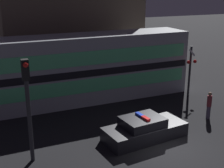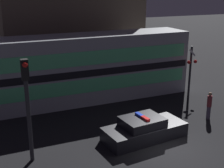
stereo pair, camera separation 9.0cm
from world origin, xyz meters
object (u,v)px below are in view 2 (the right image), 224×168
pedestrian (209,105)px  traffic_light_corner (27,100)px  train (87,68)px  police_car (144,130)px  crossing_signal_near (191,69)px

pedestrian → traffic_light_corner: 10.68m
train → police_car: bearing=-84.4°
train → traffic_light_corner: size_ratio=3.08×
train → pedestrian: train is taller
train → traffic_light_corner: traffic_light_corner is taller
pedestrian → crossing_signal_near: size_ratio=0.46×
traffic_light_corner → crossing_signal_near: bearing=20.2°
pedestrian → crossing_signal_near: crossing_signal_near is taller
pedestrian → crossing_signal_near: bearing=68.7°
train → pedestrian: size_ratio=8.70×
police_car → crossing_signal_near: bearing=30.5°
pedestrian → crossing_signal_near: 4.35m
crossing_signal_near → train: bearing=162.1°
pedestrian → train: bearing=131.5°
crossing_signal_near → police_car: bearing=-144.0°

